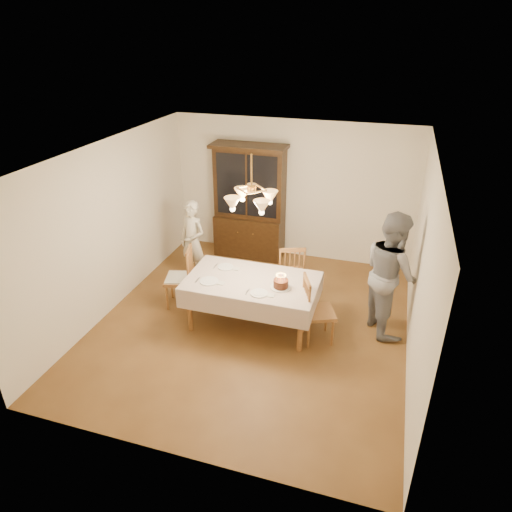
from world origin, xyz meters
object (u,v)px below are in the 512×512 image
(china_hutch, at_px, (250,204))
(elderly_woman, at_px, (193,241))
(chair_far_side, at_px, (290,274))
(birthday_cake, at_px, (281,284))
(dining_table, at_px, (252,284))

(china_hutch, relative_size, elderly_woman, 1.50)
(elderly_woman, bearing_deg, chair_far_side, 16.44)
(china_hutch, xyz_separation_m, birthday_cake, (1.21, -2.34, -0.22))
(elderly_woman, height_order, birthday_cake, elderly_woman)
(chair_far_side, bearing_deg, china_hutch, 129.29)
(dining_table, bearing_deg, birthday_cake, -10.89)
(china_hutch, bearing_deg, birthday_cake, -62.67)
(birthday_cake, bearing_deg, chair_far_side, 94.78)
(dining_table, height_order, elderly_woman, elderly_woman)
(dining_table, relative_size, china_hutch, 0.88)
(china_hutch, bearing_deg, chair_far_side, -50.71)
(dining_table, distance_m, birthday_cake, 0.48)
(china_hutch, height_order, chair_far_side, china_hutch)
(chair_far_side, bearing_deg, birthday_cake, -85.22)
(dining_table, relative_size, chair_far_side, 1.90)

